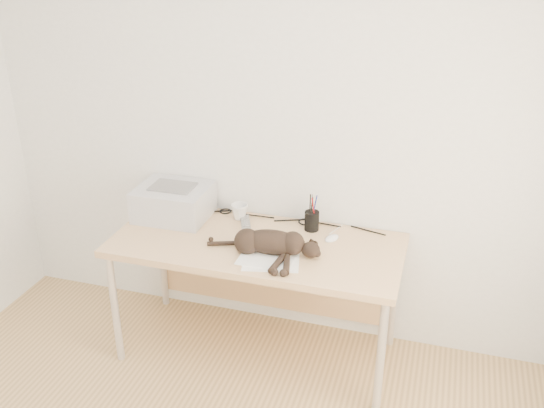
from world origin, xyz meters
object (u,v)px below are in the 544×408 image
(cat, at_px, (268,243))
(mug, at_px, (239,212))
(mouse, at_px, (332,237))
(desk, at_px, (261,256))
(printer, at_px, (174,202))
(pen_cup, at_px, (312,220))

(cat, bearing_deg, mug, 123.36)
(cat, height_order, mouse, cat)
(desk, relative_size, cat, 2.54)
(printer, distance_m, pen_cup, 0.83)
(printer, distance_m, mouse, 0.96)
(mug, distance_m, mouse, 0.59)
(desk, xyz_separation_m, mug, (-0.19, 0.16, 0.18))
(cat, distance_m, pen_cup, 0.37)
(desk, bearing_deg, pen_cup, 29.95)
(printer, bearing_deg, pen_cup, 4.41)
(cat, distance_m, mug, 0.45)
(desk, distance_m, cat, 0.29)
(mug, height_order, mouse, mug)
(desk, height_order, printer, printer)
(mouse, bearing_deg, cat, -114.19)
(pen_cup, height_order, mouse, pen_cup)
(desk, xyz_separation_m, printer, (-0.57, 0.08, 0.23))
(cat, height_order, mug, cat)
(cat, distance_m, mouse, 0.39)
(pen_cup, bearing_deg, desk, -150.05)
(mug, distance_m, pen_cup, 0.44)
(cat, xyz_separation_m, mouse, (0.29, 0.26, -0.05))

